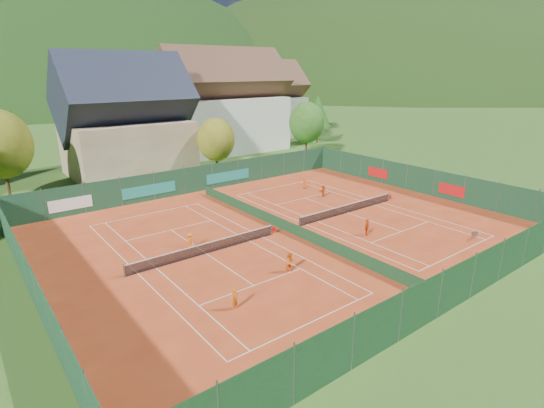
{
  "coord_description": "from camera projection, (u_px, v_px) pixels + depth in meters",
  "views": [
    {
      "loc": [
        -22.41,
        -27.08,
        13.84
      ],
      "look_at": [
        0.0,
        2.0,
        2.0
      ],
      "focal_mm": 28.0,
      "sensor_mm": 36.0,
      "label": 1
    }
  ],
  "objects": [
    {
      "name": "tree_center",
      "position": [
        216.0,
        140.0,
        56.3
      ],
      "size": [
        5.01,
        5.01,
        7.6
      ],
      "color": "#432E18",
      "rests_on": "ground"
    },
    {
      "name": "fence_north",
      "position": [
        195.0,
        180.0,
        49.02
      ],
      "size": [
        40.0,
        0.1,
        3.0
      ],
      "color": "#163D25",
      "rests_on": "ground"
    },
    {
      "name": "hotel_block_a",
      "position": [
        224.0,
        107.0,
        71.85
      ],
      "size": [
        21.6,
        11.0,
        17.25
      ],
      "color": "silver",
      "rests_on": "ground"
    },
    {
      "name": "tree_east_mid",
      "position": [
        318.0,
        111.0,
        79.69
      ],
      "size": [
        5.04,
        5.04,
        9.0
      ],
      "color": "#4B2F1A",
      "rests_on": "ground"
    },
    {
      "name": "ground",
      "position": [
        286.0,
        231.0,
        37.69
      ],
      "size": [
        600.0,
        600.0,
        0.0
      ],
      "primitive_type": "plane",
      "color": "#2E561B",
      "rests_on": "ground"
    },
    {
      "name": "tennis_net_right",
      "position": [
        349.0,
        208.0,
        42.26
      ],
      "size": [
        13.3,
        0.1,
        1.02
      ],
      "color": "#59595B",
      "rests_on": "ground"
    },
    {
      "name": "court_markings_left",
      "position": [
        206.0,
        254.0,
        33.03
      ],
      "size": [
        11.03,
        23.83,
        0.0
      ],
      "color": "white",
      "rests_on": "ground"
    },
    {
      "name": "loose_ball_0",
      "position": [
        188.0,
        294.0,
        27.16
      ],
      "size": [
        0.07,
        0.07,
        0.07
      ],
      "primitive_type": "sphere",
      "color": "#CCD833",
      "rests_on": "ground"
    },
    {
      "name": "player_right_near",
      "position": [
        367.0,
        227.0,
        36.41
      ],
      "size": [
        0.96,
        0.68,
        1.52
      ],
      "primitive_type": "imported",
      "rotation": [
        0.0,
        0.0,
        0.39
      ],
      "color": "#D84B13",
      "rests_on": "ground"
    },
    {
      "name": "player_left_near",
      "position": [
        235.0,
        299.0,
        25.21
      ],
      "size": [
        0.61,
        0.51,
        1.42
      ],
      "primitive_type": "imported",
      "rotation": [
        0.0,
        0.0,
        0.37
      ],
      "color": "#CF5F12",
      "rests_on": "ground"
    },
    {
      "name": "player_left_mid",
      "position": [
        290.0,
        262.0,
        29.83
      ],
      "size": [
        0.8,
        0.64,
        1.57
      ],
      "primitive_type": "imported",
      "rotation": [
        0.0,
        0.0,
        -0.06
      ],
      "color": "orange",
      "rests_on": "ground"
    },
    {
      "name": "loose_ball_1",
      "position": [
        430.0,
        254.0,
        32.94
      ],
      "size": [
        0.07,
        0.07,
        0.07
      ],
      "primitive_type": "sphere",
      "color": "#CCD833",
      "rests_on": "ground"
    },
    {
      "name": "court_divider",
      "position": [
        286.0,
        226.0,
        37.53
      ],
      "size": [
        0.03,
        28.8,
        1.0
      ],
      "color": "#14371C",
      "rests_on": "ground"
    },
    {
      "name": "chalet",
      "position": [
        126.0,
        124.0,
        56.52
      ],
      "size": [
        16.2,
        12.0,
        16.0
      ],
      "color": "#C3AC89",
      "rests_on": "ground"
    },
    {
      "name": "player_right_far_b",
      "position": [
        323.0,
        191.0,
        47.47
      ],
      "size": [
        1.32,
        0.69,
        1.36
      ],
      "primitive_type": "imported",
      "rotation": [
        0.0,
        0.0,
        3.38
      ],
      "color": "#CE4112",
      "rests_on": "ground"
    },
    {
      "name": "tennis_net_left",
      "position": [
        208.0,
        247.0,
        32.97
      ],
      "size": [
        13.3,
        0.1,
        1.02
      ],
      "color": "#59595B",
      "rests_on": "ground"
    },
    {
      "name": "mountain_backdrop",
      "position": [
        65.0,
        166.0,
        242.45
      ],
      "size": [
        820.0,
        530.0,
        242.0
      ],
      "color": "black",
      "rests_on": "ground"
    },
    {
      "name": "ball_hopper",
      "position": [
        475.0,
        234.0,
        35.58
      ],
      "size": [
        0.34,
        0.34,
        0.8
      ],
      "color": "slate",
      "rests_on": "ground"
    },
    {
      "name": "tree_west_mid",
      "position": [
        0.0,
        144.0,
        44.96
      ],
      "size": [
        6.44,
        6.44,
        9.78
      ],
      "color": "#4D361B",
      "rests_on": "ground"
    },
    {
      "name": "player_left_far",
      "position": [
        190.0,
        241.0,
        33.89
      ],
      "size": [
        0.84,
        0.49,
        1.3
      ],
      "primitive_type": "imported",
      "rotation": [
        0.0,
        0.0,
        3.14
      ],
      "color": "orange",
      "rests_on": "ground"
    },
    {
      "name": "fence_west",
      "position": [
        30.0,
        282.0,
        25.6
      ],
      "size": [
        0.04,
        32.0,
        3.0
      ],
      "color": "#143922",
      "rests_on": "ground"
    },
    {
      "name": "player_right_far_a",
      "position": [
        304.0,
        184.0,
        50.56
      ],
      "size": [
        0.65,
        0.45,
        1.27
      ],
      "primitive_type": "imported",
      "rotation": [
        0.0,
        0.0,
        3.07
      ],
      "color": "#DE5013",
      "rests_on": "ground"
    },
    {
      "name": "clay_pad",
      "position": [
        286.0,
        231.0,
        37.68
      ],
      "size": [
        40.0,
        32.0,
        0.01
      ],
      "primitive_type": "cube",
      "color": "#B23B1A",
      "rests_on": "ground"
    },
    {
      "name": "tree_east_back",
      "position": [
        258.0,
        107.0,
        80.87
      ],
      "size": [
        7.15,
        7.15,
        10.86
      ],
      "color": "#4D311B",
      "rests_on": "ground"
    },
    {
      "name": "tree_east_front",
      "position": [
        307.0,
        123.0,
        68.06
      ],
      "size": [
        5.72,
        5.72,
        8.69
      ],
      "color": "#473019",
      "rests_on": "ground"
    },
    {
      "name": "fence_south",
      "position": [
        457.0,
        286.0,
        25.16
      ],
      "size": [
        40.0,
        0.04,
        3.0
      ],
      "color": "#14371B",
      "rests_on": "ground"
    },
    {
      "name": "fence_east",
      "position": [
        419.0,
        180.0,
        48.88
      ],
      "size": [
        0.09,
        32.0,
        3.0
      ],
      "color": "#13361F",
      "rests_on": "ground"
    },
    {
      "name": "hotel_block_b",
      "position": [
        263.0,
        105.0,
        86.25
      ],
      "size": [
        17.28,
        10.0,
        15.5
      ],
      "color": "silver",
      "rests_on": "ground"
    },
    {
      "name": "court_markings_right",
      "position": [
        348.0,
        213.0,
        42.33
      ],
      "size": [
        11.03,
        23.83,
        0.0
      ],
      "color": "white",
      "rests_on": "ground"
    }
  ]
}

